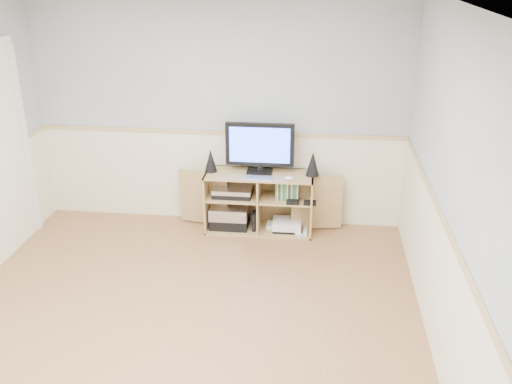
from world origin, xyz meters
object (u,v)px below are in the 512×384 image
Objects in this scene: keyboard at (259,178)px; game_consoles at (286,225)px; media_cabinet at (260,199)px; monitor at (260,146)px.

game_consoles is (0.28, 0.13, -0.59)m from keyboard.
monitor is at bearing -90.00° from media_cabinet.
monitor is 2.39× the size of keyboard.
keyboard reaches higher than media_cabinet.
media_cabinet is 2.49× the size of monitor.
monitor reaches higher than keyboard.
media_cabinet is at bearing 90.00° from monitor.
media_cabinet is 5.95× the size of keyboard.
game_consoles is at bearing -11.59° from monitor.
keyboard is 0.66m from game_consoles.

